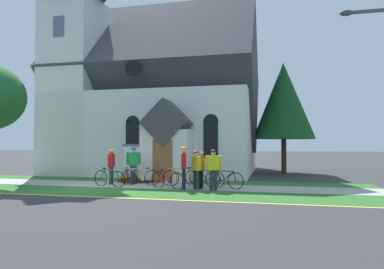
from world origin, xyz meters
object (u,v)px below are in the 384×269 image
object	(u,v)px
church_sign	(141,157)
bicycle_red	(167,180)
bicycle_orange	(141,177)
bicycle_silver	(207,178)
cyclist_in_green_jersey	(184,164)
bicycle_yellow	(224,180)
bicycle_black	(109,178)
cyclist_in_blue_jersey	(213,166)
cyclist_in_orange_jersey	(133,162)
cyclist_in_yellow_jersey	(201,167)
cyclist_in_white_jersey	(196,167)
cyclist_in_red_jersey	(111,164)
roadside_conifer	(283,101)
bicycle_white	(182,177)

from	to	relation	value
church_sign	bicycle_red	xyz separation A→B (m)	(2.21, -2.64, -0.85)
bicycle_red	bicycle_orange	bearing A→B (deg)	151.15
bicycle_silver	cyclist_in_green_jersey	distance (m)	1.56
bicycle_silver	bicycle_yellow	bearing A→B (deg)	-29.83
church_sign	bicycle_orange	size ratio (longest dim) A/B	1.25
church_sign	bicycle_black	size ratio (longest dim) A/B	1.29
bicycle_red	cyclist_in_blue_jersey	size ratio (longest dim) A/B	0.98
cyclist_in_orange_jersey	cyclist_in_yellow_jersey	distance (m)	3.54
bicycle_red	bicycle_silver	distance (m)	1.81
church_sign	bicycle_orange	distance (m)	2.09
bicycle_orange	cyclist_in_blue_jersey	size ratio (longest dim) A/B	1.04
cyclist_in_blue_jersey	bicycle_red	bearing A→B (deg)	174.45
church_sign	cyclist_in_white_jersey	bearing A→B (deg)	-37.92
bicycle_orange	cyclist_in_red_jersey	distance (m)	1.56
cyclist_in_white_jersey	cyclist_in_red_jersey	world-z (taller)	cyclist_in_red_jersey
cyclist_in_blue_jersey	roadside_conifer	world-z (taller)	roadside_conifer
church_sign	cyclist_in_blue_jersey	xyz separation A→B (m)	(4.22, -2.83, -0.25)
bicycle_orange	cyclist_in_white_jersey	world-z (taller)	cyclist_in_white_jersey
bicycle_silver	roadside_conifer	world-z (taller)	roadside_conifer
church_sign	bicycle_yellow	size ratio (longest dim) A/B	1.25
cyclist_in_green_jersey	church_sign	bearing A→B (deg)	136.44
church_sign	cyclist_in_red_jersey	distance (m)	2.00
bicycle_black	bicycle_silver	distance (m)	4.30
cyclist_in_yellow_jersey	cyclist_in_white_jersey	distance (m)	0.32
cyclist_in_white_jersey	bicycle_orange	bearing A→B (deg)	161.83
bicycle_white	roadside_conifer	distance (m)	9.93
bicycle_white	bicycle_black	size ratio (longest dim) A/B	1.03
church_sign	bicycle_red	world-z (taller)	church_sign
bicycle_yellow	cyclist_in_white_jersey	bearing A→B (deg)	-150.81
bicycle_orange	cyclist_in_blue_jersey	world-z (taller)	cyclist_in_blue_jersey
bicycle_orange	bicycle_red	bearing A→B (deg)	-28.85
bicycle_white	cyclist_in_yellow_jersey	distance (m)	1.37
cyclist_in_white_jersey	cyclist_in_red_jersey	xyz separation A→B (m)	(-4.26, 0.88, 0.03)
cyclist_in_white_jersey	cyclist_in_green_jersey	world-z (taller)	cyclist_in_green_jersey
cyclist_in_yellow_jersey	cyclist_in_red_jersey	distance (m)	4.42
cyclist_in_blue_jersey	cyclist_in_red_jersey	xyz separation A→B (m)	(-5.00, 1.01, -0.01)
bicycle_orange	bicycle_silver	size ratio (longest dim) A/B	1.02
bicycle_yellow	cyclist_in_blue_jersey	xyz separation A→B (m)	(-0.32, -0.72, 0.60)
cyclist_in_orange_jersey	cyclist_in_white_jersey	world-z (taller)	cyclist_in_orange_jersey
church_sign	bicycle_silver	xyz separation A→B (m)	(3.72, -1.64, -0.85)
church_sign	bicycle_black	bearing A→B (deg)	-99.72
cyclist_in_green_jersey	cyclist_in_red_jersey	size ratio (longest dim) A/B	1.07
cyclist_in_red_jersey	bicycle_silver	bearing A→B (deg)	2.34
bicycle_white	bicycle_orange	bearing A→B (deg)	-175.98
bicycle_orange	cyclist_in_yellow_jersey	world-z (taller)	cyclist_in_yellow_jersey
bicycle_red	cyclist_in_green_jersey	world-z (taller)	cyclist_in_green_jersey
church_sign	bicycle_yellow	bearing A→B (deg)	-24.94
bicycle_white	bicycle_yellow	bearing A→B (deg)	-13.39
church_sign	bicycle_white	distance (m)	3.19
cyclist_in_blue_jersey	cyclist_in_green_jersey	distance (m)	1.25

